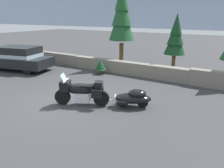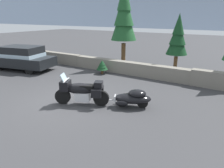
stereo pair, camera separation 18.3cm
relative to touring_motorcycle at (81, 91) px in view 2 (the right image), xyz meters
The scene contains 8 objects.
ground_plane 1.02m from the touring_motorcycle, behind, with size 80.00×80.00×0.00m, color #38383A.
stone_guard_wall 5.42m from the touring_motorcycle, 95.73° to the left, with size 24.00×0.60×0.89m.
touring_motorcycle is the anchor object (origin of this frame).
car_shaped_trailer 2.14m from the touring_motorcycle, 25.71° to the left, with size 2.14×1.28×0.76m.
suv_at_left_edge 7.97m from the touring_motorcycle, 162.08° to the left, with size 5.12×3.00×1.63m.
pine_tree_tall 7.94m from the touring_motorcycle, 106.06° to the left, with size 1.79×1.79×5.97m.
pine_tree_far_right 7.72m from the touring_motorcycle, 76.88° to the left, with size 1.34×1.34×3.77m.
pine_sapling_near 5.05m from the touring_motorcycle, 115.48° to the left, with size 0.74×0.74×0.89m.
Camera 2 is at (6.33, -6.18, 3.57)m, focal length 33.80 mm.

